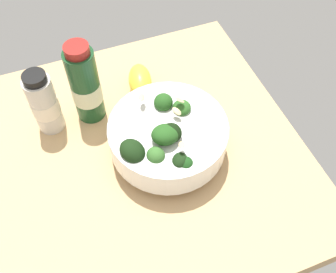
{
  "coord_description": "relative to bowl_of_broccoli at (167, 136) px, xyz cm",
  "views": [
    {
      "loc": [
        -9.27,
        -37.82,
        58.3
      ],
      "look_at": [
        4.75,
        -1.26,
        4.0
      ],
      "focal_mm": 42.04,
      "sensor_mm": 36.0,
      "label": 1
    }
  ],
  "objects": [
    {
      "name": "bottle_tall",
      "position": [
        -18.0,
        13.1,
        1.63
      ],
      "size": [
        4.91,
        4.91,
        13.06
      ],
      "color": "beige",
      "rests_on": "ground_plane"
    },
    {
      "name": "lemon_wedge",
      "position": [
        0.25,
        15.59,
        -2.03
      ],
      "size": [
        6.1,
        8.97,
        4.97
      ],
      "primitive_type": "ellipsoid",
      "rotation": [
        0.0,
        0.0,
        4.5
      ],
      "color": "yellow",
      "rests_on": "ground_plane"
    },
    {
      "name": "bowl_of_broccoli",
      "position": [
        0.0,
        0.0,
        0.0
      ],
      "size": [
        20.12,
        20.11,
        10.81
      ],
      "color": "white",
      "rests_on": "ground_plane"
    },
    {
      "name": "ground_plane",
      "position": [
        -4.58,
        1.43,
        -6.66
      ],
      "size": [
        56.57,
        56.57,
        4.29
      ],
      "primitive_type": "cube",
      "color": "tan"
    },
    {
      "name": "bottle_short",
      "position": [
        -10.37,
        13.24,
        3.12
      ],
      "size": [
        5.33,
        5.33,
        16.59
      ],
      "color": "#194723",
      "rests_on": "ground_plane"
    }
  ]
}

